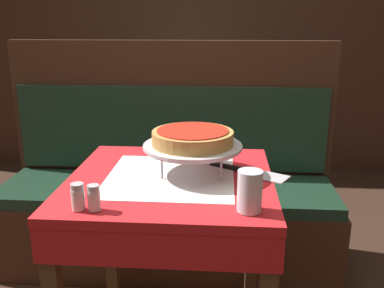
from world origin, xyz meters
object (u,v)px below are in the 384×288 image
at_px(pizza_pan_stand, 193,147).
at_px(deep_dish_pizza, 193,137).
at_px(salt_shaker, 78,197).
at_px(condiment_caddy, 177,84).
at_px(dining_table_front, 171,204).
at_px(napkin_holder, 188,140).
at_px(pepper_shaker, 94,198).
at_px(dining_table_rear, 182,105).
at_px(water_glass_near, 250,191).
at_px(pizza_server, 249,172).
at_px(booth_bench, 168,204).

relative_size(pizza_pan_stand, deep_dish_pizza, 1.22).
xyz_separation_m(pizza_pan_stand, salt_shaker, (-0.30, -0.32, -0.06)).
height_order(deep_dish_pizza, condiment_caddy, deep_dish_pizza).
xyz_separation_m(dining_table_front, pizza_pan_stand, (0.07, 0.04, 0.20)).
bearing_deg(napkin_holder, pepper_shaker, -110.29).
distance_m(deep_dish_pizza, napkin_holder, 0.28).
distance_m(pizza_pan_stand, condiment_caddy, 1.89).
distance_m(dining_table_rear, pepper_shaker, 2.10).
height_order(dining_table_rear, water_glass_near, water_glass_near).
distance_m(deep_dish_pizza, salt_shaker, 0.45).
xyz_separation_m(pizza_pan_stand, pepper_shaker, (-0.25, -0.32, -0.06)).
relative_size(deep_dish_pizza, pizza_server, 0.99).
xyz_separation_m(salt_shaker, condiment_caddy, (0.04, 2.19, -0.00)).
height_order(booth_bench, pizza_server, booth_bench).
xyz_separation_m(pizza_server, napkin_holder, (-0.24, 0.25, 0.04)).
height_order(booth_bench, salt_shaker, booth_bench).
bearing_deg(pizza_server, booth_bench, 119.34).
xyz_separation_m(booth_bench, salt_shaker, (-0.12, -1.01, 0.47)).
relative_size(pizza_server, condiment_caddy, 1.96).
relative_size(dining_table_rear, condiment_caddy, 5.89).
distance_m(salt_shaker, napkin_holder, 0.64).
xyz_separation_m(pizza_pan_stand, water_glass_near, (0.18, -0.29, -0.04)).
relative_size(booth_bench, pizza_pan_stand, 5.12).
distance_m(water_glass_near, pepper_shaker, 0.44).
height_order(booth_bench, condiment_caddy, booth_bench).
bearing_deg(dining_table_rear, pepper_shaker, -91.25).
relative_size(dining_table_front, deep_dish_pizza, 2.76).
bearing_deg(salt_shaker, dining_table_front, 51.29).
bearing_deg(pepper_shaker, condiment_caddy, 90.21).
bearing_deg(pizza_pan_stand, salt_shaker, -133.34).
relative_size(pizza_pan_stand, salt_shaker, 4.37).
relative_size(salt_shaker, napkin_holder, 0.78).
relative_size(pizza_server, napkin_holder, 2.81).
bearing_deg(salt_shaker, pizza_pan_stand, 46.66).
xyz_separation_m(salt_shaker, pepper_shaker, (0.05, 0.00, -0.00)).
height_order(deep_dish_pizza, salt_shaker, deep_dish_pizza).
distance_m(booth_bench, pizza_pan_stand, 0.89).
bearing_deg(pepper_shaker, napkin_holder, 69.71).
distance_m(dining_table_rear, pizza_pan_stand, 1.80).
bearing_deg(condiment_caddy, water_glass_near, -78.44).
distance_m(dining_table_rear, booth_bench, 1.13).
xyz_separation_m(dining_table_rear, condiment_caddy, (-0.05, 0.10, 0.15)).
bearing_deg(pepper_shaker, dining_table_front, 57.41).
height_order(dining_table_rear, salt_shaker, salt_shaker).
xyz_separation_m(pizza_pan_stand, deep_dish_pizza, (0.00, -0.00, 0.04)).
relative_size(dining_table_front, water_glass_near, 6.48).
xyz_separation_m(dining_table_rear, salt_shaker, (-0.09, -2.10, 0.15)).
distance_m(dining_table_rear, salt_shaker, 2.10).
distance_m(pizza_server, napkin_holder, 0.35).
bearing_deg(deep_dish_pizza, condiment_caddy, 97.97).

